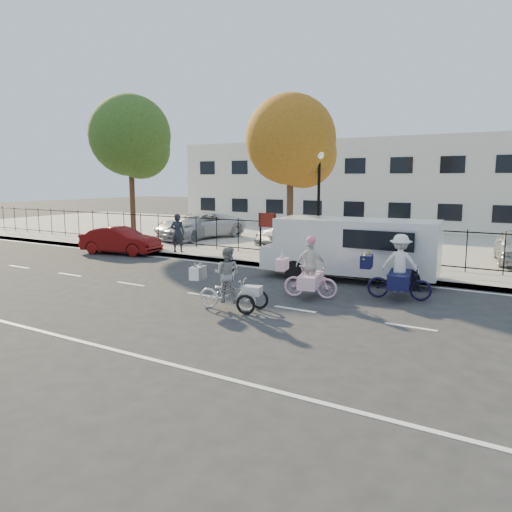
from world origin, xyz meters
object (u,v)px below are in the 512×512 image
Objects in this scene: bull_bike at (399,273)px; red_sedan at (120,241)px; white_van at (353,246)px; lot_car_b at (199,225)px; pedestrian at (178,233)px; lot_car_a at (193,228)px; lamppost at (319,186)px; zebra_trike at (227,285)px; lot_car_c at (294,234)px; unicorn_bike at (309,275)px.

bull_bike is 13.31m from red_sedan.
white_van is 1.62× the size of red_sedan.
lot_car_b is (-11.13, 5.80, -0.28)m from white_van.
red_sedan is 2.16× the size of pedestrian.
lot_car_a is at bearing 50.21° from bull_bike.
white_van is (-2.09, 1.93, 0.39)m from bull_bike.
lamppost is 2.22× the size of zebra_trike.
bull_bike is 0.41× the size of lot_car_b.
lot_car_c is at bearing 5.62° from zebra_trike.
bull_bike reaches higher than lot_car_c.
lot_car_c is (6.11, 0.04, 0.04)m from lot_car_a.
pedestrian reaches higher than red_sedan.
unicorn_bike is 3.17m from white_van.
white_van is 12.08m from lot_car_a.
zebra_trike is (1.00, -7.73, -2.47)m from lamppost.
lamppost is at bearing 9.36° from unicorn_bike.
bull_bike is 11.08m from pedestrian.
lot_car_b reaches higher than lot_car_c.
unicorn_bike is 9.45m from pedestrian.
lot_car_b is (-2.55, 4.76, -0.16)m from pedestrian.
red_sedan is 8.03m from lot_car_c.
lamppost reaches higher than zebra_trike.
lot_car_b is 6.31m from lot_car_c.
white_van reaches higher than pedestrian.
unicorn_bike is 2.51m from bull_bike.
white_van is at bearing -101.33° from red_sedan.
zebra_trike reaches higher than lot_car_a.
lot_car_a is at bearing -58.24° from lot_car_b.
white_van is at bearing 148.28° from pedestrian.
unicorn_bike is 0.44× the size of lot_car_a.
lot_car_b is at bearing 28.23° from zebra_trike.
pedestrian is at bearing 62.77° from bull_bike.
lot_car_a is (-8.61, 2.74, -2.36)m from lamppost.
unicorn_bike is 9.49m from lot_car_c.
zebra_trike is 0.95× the size of bull_bike.
white_van is (0.11, 3.14, 0.47)m from unicorn_bike.
lot_car_b is at bearing 47.99° from bull_bike.
unicorn_bike is at bearing -45.13° from lot_car_a.
red_sedan is (-13.17, 1.93, -0.13)m from bull_bike.
lot_car_a is (-9.61, 10.47, 0.11)m from zebra_trike.
lamppost is 1.12× the size of lot_car_c.
unicorn_bike is (2.25, -5.44, -2.45)m from lamppost.
red_sedan is at bearing -123.08° from lot_car_c.
lot_car_b reaches higher than red_sedan.
lot_car_a is at bearing -83.97° from pedestrian.
lamppost is 9.36m from red_sedan.
lamppost is 6.37m from unicorn_bike.
lot_car_b is at bearing 93.37° from lot_car_a.
pedestrian is at bearing -67.29° from lot_car_a.
lot_car_c is (6.27, -0.72, -0.06)m from lot_car_b.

